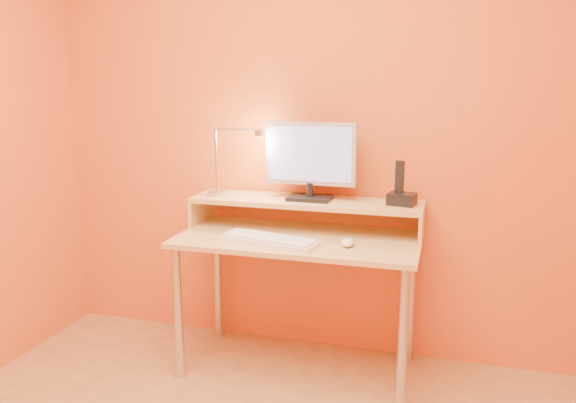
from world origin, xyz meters
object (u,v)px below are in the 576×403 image
(lamp_base, at_px, (217,193))
(keyboard, at_px, (270,241))
(mouse, at_px, (347,242))
(monitor_panel, at_px, (311,154))
(phone_dock, at_px, (402,199))
(remote_control, at_px, (244,235))

(lamp_base, relative_size, keyboard, 0.21)
(keyboard, bearing_deg, lamp_base, 156.91)
(keyboard, relative_size, mouse, 4.49)
(keyboard, bearing_deg, monitor_panel, 79.70)
(phone_dock, height_order, remote_control, phone_dock)
(lamp_base, bearing_deg, remote_control, -41.64)
(monitor_panel, distance_m, keyboard, 0.51)
(phone_dock, height_order, keyboard, phone_dock)
(keyboard, bearing_deg, remote_control, 168.84)
(keyboard, relative_size, remote_control, 2.77)
(phone_dock, distance_m, mouse, 0.37)
(monitor_panel, height_order, lamp_base, monitor_panel)
(monitor_panel, relative_size, lamp_base, 4.71)
(phone_dock, bearing_deg, lamp_base, -166.60)
(monitor_panel, relative_size, keyboard, 0.98)
(monitor_panel, relative_size, phone_dock, 3.62)
(mouse, bearing_deg, lamp_base, 154.50)
(phone_dock, xyz_separation_m, keyboard, (-0.59, -0.30, -0.18))
(lamp_base, xyz_separation_m, phone_dock, (0.97, 0.03, 0.02))
(monitor_panel, bearing_deg, lamp_base, -174.25)
(remote_control, bearing_deg, mouse, 12.30)
(phone_dock, relative_size, mouse, 1.22)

